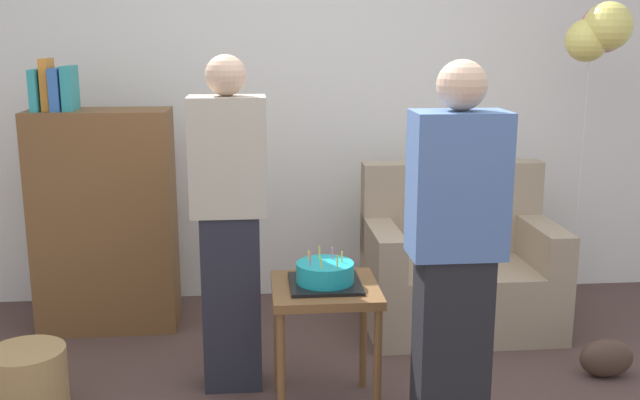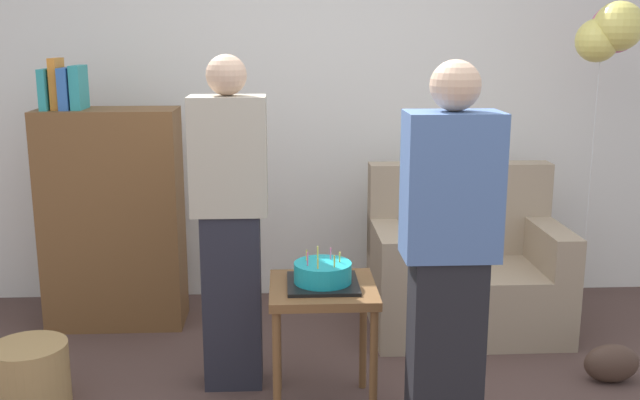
% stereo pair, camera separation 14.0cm
% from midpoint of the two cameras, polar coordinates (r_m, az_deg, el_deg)
% --- Properties ---
extents(wall_back, '(6.00, 0.10, 2.70)m').
position_cam_midpoint_polar(wall_back, '(4.83, -0.84, 8.33)').
color(wall_back, silver).
rests_on(wall_back, ground_plane).
extents(couch, '(1.10, 0.70, 0.96)m').
position_cam_midpoint_polar(couch, '(4.48, 9.74, -5.40)').
color(couch, gray).
rests_on(couch, ground_plane).
extents(bookshelf, '(0.80, 0.36, 1.59)m').
position_cam_midpoint_polar(bookshelf, '(4.51, -17.21, -1.31)').
color(bookshelf, brown).
rests_on(bookshelf, ground_plane).
extents(side_table, '(0.48, 0.48, 0.61)m').
position_cam_midpoint_polar(side_table, '(3.38, -0.81, -8.12)').
color(side_table, brown).
rests_on(side_table, ground_plane).
extents(birthday_cake, '(0.32, 0.32, 0.17)m').
position_cam_midpoint_polar(birthday_cake, '(3.33, -0.82, -5.80)').
color(birthday_cake, black).
rests_on(birthday_cake, side_table).
extents(person_blowing_candles, '(0.36, 0.22, 1.63)m').
position_cam_midpoint_polar(person_blowing_candles, '(3.56, -8.10, -1.84)').
color(person_blowing_candles, '#23232D').
rests_on(person_blowing_candles, ground_plane).
extents(person_holding_cake, '(0.36, 0.22, 1.63)m').
position_cam_midpoint_polar(person_holding_cake, '(2.92, 8.98, -5.14)').
color(person_holding_cake, black).
rests_on(person_holding_cake, ground_plane).
extents(wicker_basket, '(0.36, 0.36, 0.30)m').
position_cam_midpoint_polar(wicker_basket, '(3.80, -22.66, -12.73)').
color(wicker_basket, '#A88451').
rests_on(wicker_basket, ground_plane).
extents(handbag, '(0.28, 0.14, 0.20)m').
position_cam_midpoint_polar(handbag, '(4.10, 20.33, -11.39)').
color(handbag, '#473328').
rests_on(handbag, ground_plane).
extents(balloon_bunch, '(0.36, 0.31, 1.90)m').
position_cam_midpoint_polar(balloon_bunch, '(4.57, 20.06, 12.18)').
color(balloon_bunch, silver).
rests_on(balloon_bunch, ground_plane).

